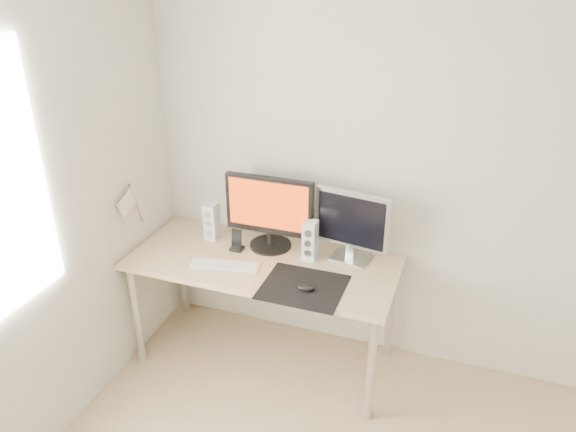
# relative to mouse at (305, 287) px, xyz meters

# --- Properties ---
(wall_back) EXTENTS (3.50, 0.00, 3.50)m
(wall_back) POSITION_rel_mouse_xyz_m (0.59, 0.60, 0.50)
(wall_back) COLOR white
(wall_back) RESTS_ON ground
(mousepad) EXTENTS (0.45, 0.40, 0.00)m
(mousepad) POSITION_rel_mouse_xyz_m (-0.02, 0.03, -0.02)
(mousepad) COLOR black
(mousepad) RESTS_ON desk
(mouse) EXTENTS (0.10, 0.06, 0.04)m
(mouse) POSITION_rel_mouse_xyz_m (0.00, 0.00, 0.00)
(mouse) COLOR black
(mouse) RESTS_ON mousepad
(desk) EXTENTS (1.60, 0.70, 0.73)m
(desk) POSITION_rel_mouse_xyz_m (-0.34, 0.23, -0.10)
(desk) COLOR #D1B587
(desk) RESTS_ON ground
(main_monitor) EXTENTS (0.55, 0.26, 0.47)m
(main_monitor) POSITION_rel_mouse_xyz_m (-0.36, 0.39, 0.23)
(main_monitor) COLOR black
(main_monitor) RESTS_ON desk
(second_monitor) EXTENTS (0.45, 0.19, 0.43)m
(second_monitor) POSITION_rel_mouse_xyz_m (0.15, 0.41, 0.22)
(second_monitor) COLOR silver
(second_monitor) RESTS_ON desk
(speaker_left) EXTENTS (0.08, 0.09, 0.25)m
(speaker_left) POSITION_rel_mouse_xyz_m (-0.74, 0.37, 0.10)
(speaker_left) COLOR white
(speaker_left) RESTS_ON desk
(speaker_right) EXTENTS (0.08, 0.09, 0.25)m
(speaker_right) POSITION_rel_mouse_xyz_m (-0.08, 0.34, 0.10)
(speaker_right) COLOR white
(speaker_right) RESTS_ON desk
(keyboard) EXTENTS (0.44, 0.20, 0.02)m
(keyboard) POSITION_rel_mouse_xyz_m (-0.52, 0.08, -0.01)
(keyboard) COLOR silver
(keyboard) RESTS_ON desk
(phone_dock) EXTENTS (0.08, 0.07, 0.14)m
(phone_dock) POSITION_rel_mouse_xyz_m (-0.54, 0.29, 0.02)
(phone_dock) COLOR black
(phone_dock) RESTS_ON desk
(pennant) EXTENTS (0.01, 0.23, 0.29)m
(pennant) POSITION_rel_mouse_xyz_m (-1.12, 0.08, 0.30)
(pennant) COLOR #A57F54
(pennant) RESTS_ON wall_left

